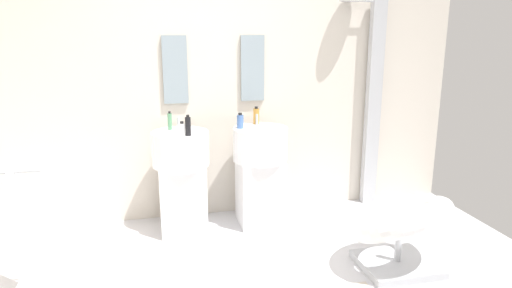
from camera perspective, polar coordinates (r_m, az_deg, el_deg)
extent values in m
cube|color=beige|center=(4.39, -5.25, 7.77)|extent=(4.80, 0.10, 2.60)
cube|color=white|center=(4.21, -9.05, -6.58)|extent=(0.40, 0.40, 0.61)
cylinder|color=white|center=(4.07, -9.30, -0.56)|extent=(0.49, 0.49, 0.30)
cylinder|color=#B7BABF|center=(4.16, -9.55, 2.58)|extent=(0.02, 0.02, 0.10)
cube|color=white|center=(4.31, 0.52, -5.88)|extent=(0.40, 0.40, 0.61)
cylinder|color=white|center=(4.18, 0.54, 0.01)|extent=(0.49, 0.49, 0.30)
cylinder|color=#B7BABF|center=(4.26, 0.11, 3.05)|extent=(0.02, 0.02, 0.10)
cube|color=#8C9EA8|center=(4.27, -9.96, 9.01)|extent=(0.22, 0.03, 0.61)
cube|color=#8C9EA8|center=(4.37, -0.44, 9.33)|extent=(0.22, 0.03, 0.61)
cube|color=#B7BABF|center=(4.80, 14.25, 4.63)|extent=(0.14, 0.08, 2.05)
cylinder|color=#B7BABF|center=(4.66, 13.43, 16.83)|extent=(0.30, 0.02, 0.02)
cylinder|color=#B7BABF|center=(4.57, 11.84, 16.97)|extent=(0.24, 0.24, 0.02)
cube|color=#B7BABF|center=(3.80, 16.97, -14.00)|extent=(0.56, 0.50, 0.06)
cylinder|color=#B7BABF|center=(3.72, 17.16, -11.69)|extent=(0.05, 0.05, 0.34)
torus|color=white|center=(3.64, 17.39, -8.85)|extent=(1.06, 1.06, 0.49)
cylinder|color=#B7BABF|center=(3.30, -28.08, -3.09)|extent=(0.36, 0.02, 0.02)
cube|color=white|center=(3.38, -27.58, -7.15)|extent=(0.04, 0.22, 0.50)
cylinder|color=#59996B|center=(4.12, -10.59, 2.74)|extent=(0.04, 0.04, 0.14)
cylinder|color=black|center=(4.11, -10.65, 3.86)|extent=(0.02, 0.02, 0.02)
cylinder|color=#4C72B7|center=(4.11, -1.96, 2.78)|extent=(0.06, 0.06, 0.12)
cylinder|color=black|center=(4.10, -1.97, 3.73)|extent=(0.03, 0.03, 0.02)
cylinder|color=black|center=(3.87, -8.39, 2.16)|extent=(0.05, 0.05, 0.15)
cylinder|color=black|center=(3.85, -8.44, 3.43)|extent=(0.03, 0.03, 0.02)
cylinder|color=#C68C38|center=(4.30, 0.03, 3.45)|extent=(0.06, 0.06, 0.14)
cylinder|color=black|center=(4.29, 0.03, 4.51)|extent=(0.03, 0.03, 0.02)
cylinder|color=white|center=(3.88, -9.12, 1.77)|extent=(0.05, 0.05, 0.10)
cylinder|color=black|center=(3.87, -9.15, 2.64)|extent=(0.03, 0.03, 0.02)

